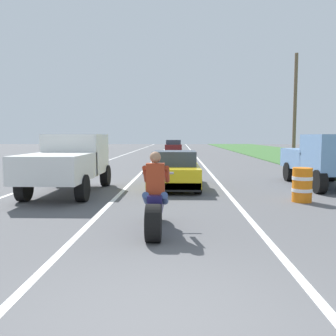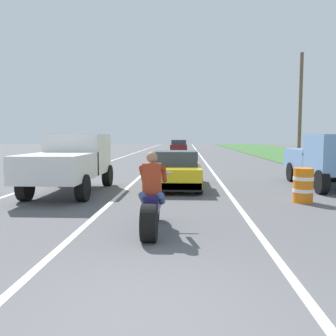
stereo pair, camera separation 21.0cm
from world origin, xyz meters
name	(u,v)px [view 2 (the right image)]	position (x,y,z in m)	size (l,w,h in m)	color
ground_plane	(149,328)	(0.00, 0.00, 0.00)	(160.00, 160.00, 0.00)	#565659
lane_stripe_left_solid	(99,165)	(-5.40, 20.00, 0.00)	(0.14, 120.00, 0.01)	white
lane_stripe_right_solid	(208,165)	(1.80, 20.00, 0.00)	(0.14, 120.00, 0.01)	white
lane_stripe_centre_dashed	(153,165)	(-1.80, 20.00, 0.00)	(0.14, 120.00, 0.01)	white
motorcycle_with_rider	(152,203)	(-0.30, 3.54, 0.59)	(0.70, 2.21, 1.62)	black
sports_car_yellow	(176,171)	(0.00, 9.94, 0.63)	(1.84, 4.30, 1.37)	yellow
pickup_truck_left_lane_white	(71,160)	(-3.53, 8.50, 1.11)	(2.02, 4.80, 1.98)	silver
pickup_truck_right_shoulder_light_blue	(329,158)	(5.73, 10.29, 1.11)	(2.02, 4.80, 1.98)	#6B93C6
utility_pole_roadside	(300,109)	(8.36, 22.34, 3.84)	(0.24, 0.24, 7.67)	brown
construction_barrel_nearest	(303,185)	(3.76, 7.03, 0.50)	(0.58, 0.58, 1.00)	orange
distant_car_far_ahead	(179,147)	(-0.38, 35.41, 0.77)	(1.80, 4.00, 1.50)	maroon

